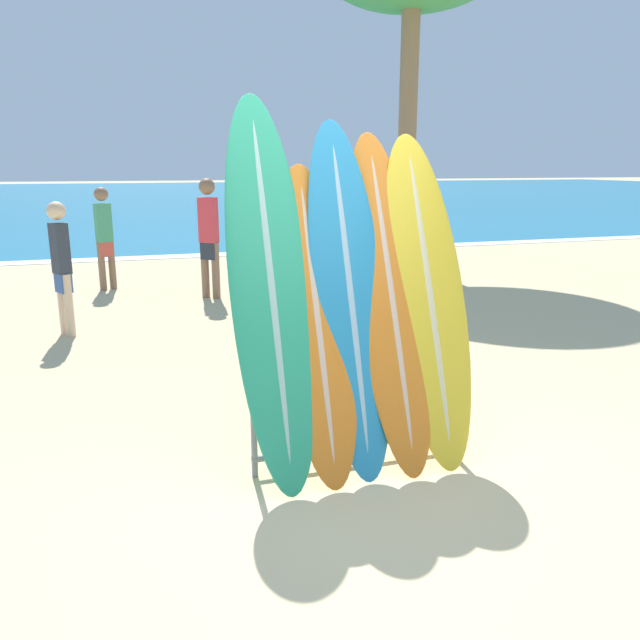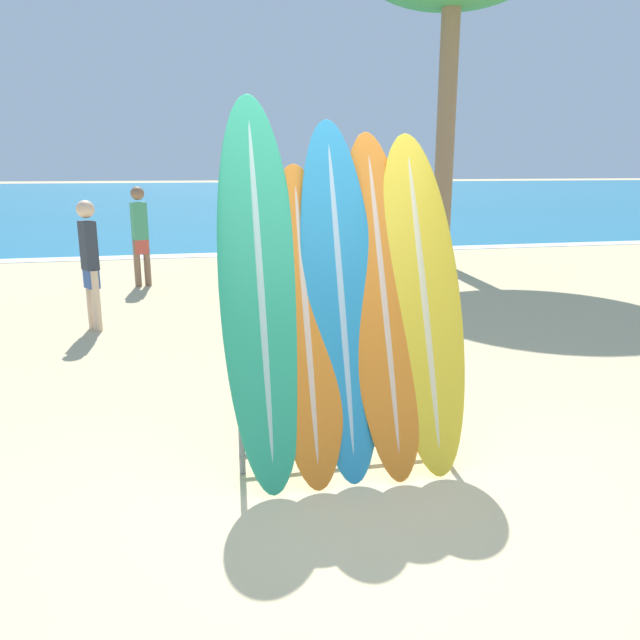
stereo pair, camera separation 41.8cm
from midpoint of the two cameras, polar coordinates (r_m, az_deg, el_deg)
ground_plane at (r=3.98m, az=5.81°, el=-15.69°), size 160.00×160.00×0.00m
ocean_water at (r=43.35m, az=-11.00°, el=11.16°), size 120.00×60.00×0.01m
surfboard_rack at (r=4.17m, az=5.25°, el=-7.68°), size 1.43×0.04×0.79m
surfboard_slot_0 at (r=3.97m, az=-2.52°, el=3.19°), size 0.53×1.09×2.44m
surfboard_slot_1 at (r=3.99m, az=1.69°, el=-0.10°), size 0.48×0.89×1.99m
surfboard_slot_2 at (r=4.07m, az=4.81°, el=2.20°), size 0.50×0.92×2.28m
surfboard_slot_3 at (r=4.16m, az=8.61°, el=1.86°), size 0.49×1.01×2.20m
surfboard_slot_4 at (r=4.26m, az=12.12°, el=1.91°), size 0.55×0.96×2.19m
person_near_water at (r=10.78m, az=1.74°, el=8.47°), size 0.29×0.23×1.70m
person_mid_beach at (r=10.64m, az=-15.06°, el=7.72°), size 0.28×0.23×1.63m
person_far_left at (r=7.90m, az=-18.89°, el=5.16°), size 0.23×0.27×1.57m
person_far_right at (r=9.51m, az=-6.23°, el=7.92°), size 0.30×0.29×1.78m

